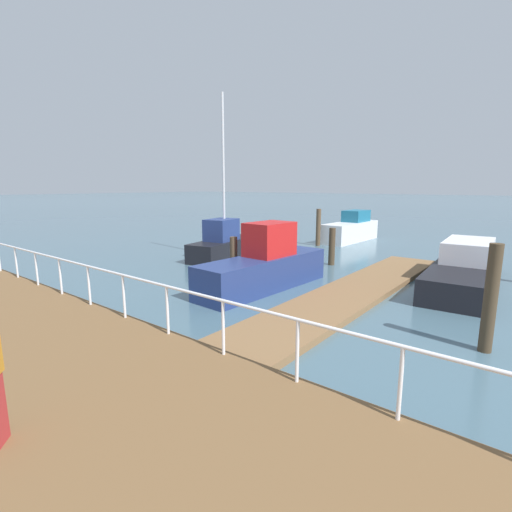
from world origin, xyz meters
The scene contains 12 objects.
ground_plane centered at (0.00, 20.00, 0.00)m, with size 300.00×300.00×0.00m, color #476675.
floating_dock centered at (3.26, 10.04, 0.09)m, with size 13.52×2.00×0.18m, color olive.
boardwalk_railing centered at (-3.15, 8.17, 1.24)m, with size 0.06×25.82×1.08m.
dock_piling_0 centered at (1.06, 6.05, 1.18)m, with size 0.27×0.27×2.35m, color #473826.
dock_piling_2 centered at (4.24, 14.01, 1.08)m, with size 0.36×0.36×2.15m, color brown.
dock_piling_3 centered at (1.73, 13.84, 0.88)m, with size 0.26×0.26×1.76m, color brown.
dock_piling_4 centered at (7.14, 12.79, 0.83)m, with size 0.28×0.28×1.67m, color #473826.
dock_piling_5 centered at (11.66, 15.97, 1.08)m, with size 0.27×0.27×2.17m, color brown.
moored_boat_0 centered at (6.94, 7.44, 0.60)m, with size 7.05×2.30×1.57m.
moored_boat_1 centered at (14.64, 15.24, 0.75)m, with size 5.18×1.67×1.93m.
moored_boat_2 centered at (2.18, 12.79, 0.79)m, with size 5.51×1.71×2.28m.
moored_boat_3 centered at (5.35, 17.70, 0.73)m, with size 4.63×2.20×7.71m.
Camera 1 is at (-7.94, 5.24, 3.52)m, focal length 26.33 mm.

